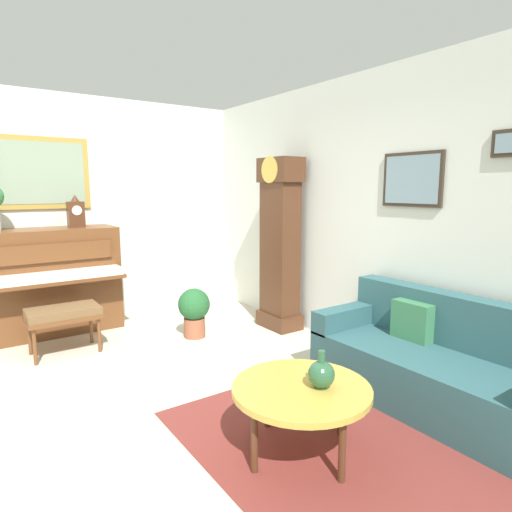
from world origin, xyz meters
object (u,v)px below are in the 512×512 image
(piano_bench, at_px, (63,315))
(mantel_clock, at_px, (76,213))
(couch, at_px, (436,365))
(potted_plant, at_px, (194,309))
(green_jug, at_px, (321,374))
(grandfather_clock, at_px, (280,249))
(coffee_table, at_px, (301,391))
(piano, at_px, (52,280))

(piano_bench, height_order, mantel_clock, mantel_clock)
(couch, bearing_deg, potted_plant, -161.15)
(green_jug, bearing_deg, grandfather_clock, 147.90)
(grandfather_clock, bearing_deg, mantel_clock, -124.83)
(coffee_table, xyz_separation_m, mantel_clock, (-3.45, -0.52, 0.98))
(piano, bearing_deg, mantel_clock, 89.55)
(potted_plant, bearing_deg, coffee_table, -10.57)
(couch, bearing_deg, grandfather_clock, 175.72)
(piano_bench, height_order, green_jug, green_jug)
(piano_bench, distance_m, grandfather_clock, 2.46)
(couch, height_order, coffee_table, couch)
(piano, relative_size, coffee_table, 1.64)
(coffee_table, height_order, potted_plant, potted_plant)
(piano_bench, xyz_separation_m, couch, (2.78, 2.16, -0.09))
(mantel_clock, bearing_deg, potted_plant, 41.15)
(green_jug, bearing_deg, couch, 88.36)
(couch, distance_m, potted_plant, 2.61)
(couch, relative_size, coffee_table, 2.16)
(piano, height_order, potted_plant, piano)
(couch, bearing_deg, mantel_clock, -153.21)
(couch, relative_size, mantel_clock, 5.00)
(green_jug, distance_m, potted_plant, 2.47)
(piano_bench, height_order, potted_plant, potted_plant)
(grandfather_clock, bearing_deg, piano, -121.12)
(piano, relative_size, potted_plant, 2.57)
(piano, bearing_deg, potted_plant, 48.96)
(piano, distance_m, grandfather_clock, 2.67)
(piano_bench, distance_m, mantel_clock, 1.31)
(piano_bench, bearing_deg, green_jug, 19.34)
(piano_bench, relative_size, coffee_table, 0.80)
(coffee_table, relative_size, potted_plant, 1.57)
(coffee_table, xyz_separation_m, potted_plant, (-2.35, 0.44, -0.09))
(piano, bearing_deg, green_jug, 14.45)
(potted_plant, bearing_deg, green_jug, -8.18)
(piano, distance_m, couch, 4.15)
(potted_plant, bearing_deg, couch, 18.85)
(piano_bench, xyz_separation_m, green_jug, (2.74, 0.96, 0.13))
(green_jug, relative_size, potted_plant, 0.43)
(piano_bench, xyz_separation_m, potted_plant, (0.31, 1.31, -0.08))
(couch, height_order, mantel_clock, mantel_clock)
(coffee_table, bearing_deg, couch, 84.80)
(piano_bench, bearing_deg, couch, 37.83)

